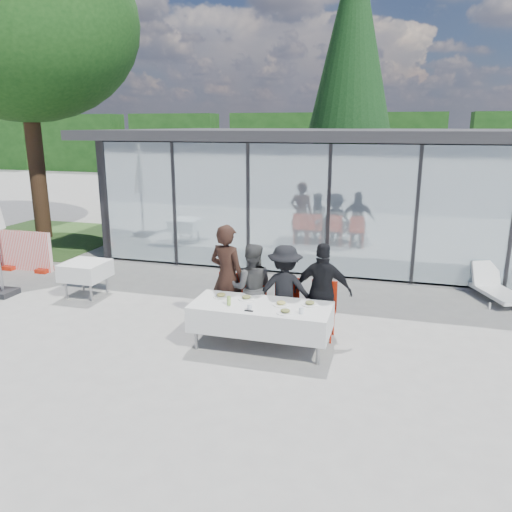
# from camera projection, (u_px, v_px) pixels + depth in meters

# --- Properties ---
(ground) EXTENTS (90.00, 90.00, 0.00)m
(ground) POSITION_uv_depth(u_px,v_px,m) (232.00, 341.00, 8.48)
(ground) COLOR gray
(ground) RESTS_ON ground
(pavilion) EXTENTS (14.80, 8.80, 3.44)m
(pavilion) POSITION_uv_depth(u_px,v_px,m) (381.00, 174.00, 14.99)
(pavilion) COLOR gray
(pavilion) RESTS_ON ground
(treeline) EXTENTS (62.50, 2.00, 4.40)m
(treeline) POSITION_uv_depth(u_px,v_px,m) (334.00, 146.00, 34.49)
(treeline) COLOR #133711
(treeline) RESTS_ON ground
(dining_table) EXTENTS (2.26, 0.96, 0.75)m
(dining_table) POSITION_uv_depth(u_px,v_px,m) (261.00, 317.00, 8.10)
(dining_table) COLOR silver
(dining_table) RESTS_ON ground
(diner_a) EXTENTS (0.87, 0.87, 1.90)m
(diner_a) POSITION_uv_depth(u_px,v_px,m) (227.00, 277.00, 8.83)
(diner_a) COLOR black
(diner_a) RESTS_ON ground
(diner_chair_a) EXTENTS (0.44, 0.44, 0.97)m
(diner_chair_a) POSITION_uv_depth(u_px,v_px,m) (229.00, 298.00, 9.01)
(diner_chair_a) COLOR #AD1F0B
(diner_chair_a) RESTS_ON ground
(diner_b) EXTENTS (0.91, 0.91, 1.59)m
(diner_b) POSITION_uv_depth(u_px,v_px,m) (252.00, 288.00, 8.75)
(diner_b) COLOR #454545
(diner_b) RESTS_ON ground
(diner_chair_b) EXTENTS (0.44, 0.44, 0.97)m
(diner_chair_b) POSITION_uv_depth(u_px,v_px,m) (253.00, 300.00, 8.89)
(diner_chair_b) COLOR #AD1F0B
(diner_chair_b) RESTS_ON ground
(diner_c) EXTENTS (1.13, 1.13, 1.60)m
(diner_c) POSITION_uv_depth(u_px,v_px,m) (285.00, 290.00, 8.59)
(diner_c) COLOR black
(diner_c) RESTS_ON ground
(diner_chair_c) EXTENTS (0.44, 0.44, 0.97)m
(diner_chair_c) POSITION_uv_depth(u_px,v_px,m) (286.00, 303.00, 8.73)
(diner_chair_c) COLOR #AD1F0B
(diner_chair_c) RESTS_ON ground
(diner_d) EXTENTS (0.98, 0.98, 1.67)m
(diner_d) POSITION_uv_depth(u_px,v_px,m) (323.00, 292.00, 8.40)
(diner_d) COLOR black
(diner_d) RESTS_ON ground
(diner_chair_d) EXTENTS (0.44, 0.44, 0.97)m
(diner_chair_d) POSITION_uv_depth(u_px,v_px,m) (323.00, 307.00, 8.55)
(diner_chair_d) COLOR #AD1F0B
(diner_chair_d) RESTS_ON ground
(plate_a) EXTENTS (0.28, 0.28, 0.07)m
(plate_a) POSITION_uv_depth(u_px,v_px,m) (221.00, 296.00, 8.40)
(plate_a) COLOR white
(plate_a) RESTS_ON dining_table
(plate_b) EXTENTS (0.28, 0.28, 0.07)m
(plate_b) POSITION_uv_depth(u_px,v_px,m) (246.00, 298.00, 8.29)
(plate_b) COLOR white
(plate_b) RESTS_ON dining_table
(plate_c) EXTENTS (0.28, 0.28, 0.07)m
(plate_c) POSITION_uv_depth(u_px,v_px,m) (281.00, 304.00, 8.02)
(plate_c) COLOR white
(plate_c) RESTS_ON dining_table
(plate_d) EXTENTS (0.28, 0.28, 0.07)m
(plate_d) POSITION_uv_depth(u_px,v_px,m) (310.00, 304.00, 8.02)
(plate_d) COLOR white
(plate_d) RESTS_ON dining_table
(plate_extra) EXTENTS (0.28, 0.28, 0.07)m
(plate_extra) POSITION_uv_depth(u_px,v_px,m) (285.00, 312.00, 7.67)
(plate_extra) COLOR white
(plate_extra) RESTS_ON dining_table
(juice_bottle) EXTENTS (0.06, 0.06, 0.14)m
(juice_bottle) POSITION_uv_depth(u_px,v_px,m) (229.00, 301.00, 8.01)
(juice_bottle) COLOR #8CB74C
(juice_bottle) RESTS_ON dining_table
(drinking_glasses) EXTENTS (0.87, 0.15, 0.10)m
(drinking_glasses) POSITION_uv_depth(u_px,v_px,m) (275.00, 309.00, 7.71)
(drinking_glasses) COLOR silver
(drinking_glasses) RESTS_ON dining_table
(folded_eyeglasses) EXTENTS (0.14, 0.03, 0.01)m
(folded_eyeglasses) POSITION_uv_depth(u_px,v_px,m) (249.00, 311.00, 7.75)
(folded_eyeglasses) COLOR black
(folded_eyeglasses) RESTS_ON dining_table
(spare_table_left) EXTENTS (0.86, 0.86, 0.74)m
(spare_table_left) POSITION_uv_depth(u_px,v_px,m) (85.00, 271.00, 10.62)
(spare_table_left) COLOR silver
(spare_table_left) RESTS_ON ground
(lounger) EXTENTS (1.07, 1.46, 0.72)m
(lounger) POSITION_uv_depth(u_px,v_px,m) (495.00, 287.00, 10.47)
(lounger) COLOR white
(lounger) RESTS_ON ground
(deciduous_tree) EXTENTS (7.04, 6.40, 9.38)m
(deciduous_tree) POSITION_uv_depth(u_px,v_px,m) (21.00, 23.00, 14.68)
(deciduous_tree) COLOR #382316
(deciduous_tree) RESTS_ON ground
(conifer_tree) EXTENTS (4.00, 4.00, 10.50)m
(conifer_tree) POSITION_uv_depth(u_px,v_px,m) (352.00, 59.00, 18.91)
(conifer_tree) COLOR #382316
(conifer_tree) RESTS_ON ground
(grass_patch) EXTENTS (5.00, 5.00, 0.02)m
(grass_patch) POSITION_uv_depth(u_px,v_px,m) (45.00, 237.00, 16.32)
(grass_patch) COLOR #385926
(grass_patch) RESTS_ON ground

